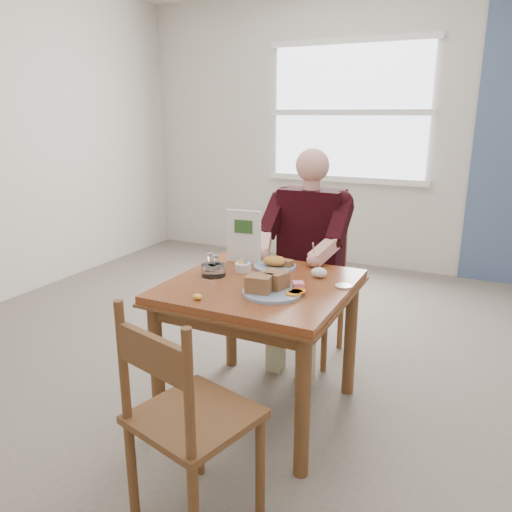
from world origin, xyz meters
The scene contains 16 objects.
floor centered at (0.00, 0.00, 0.00)m, with size 6.00×6.00×0.00m, color #605A4E.
wall_back centered at (0.00, 3.00, 1.40)m, with size 5.50×5.50×0.00m, color beige.
lemon_wedge centered at (-0.16, -0.35, 0.76)m, with size 0.05×0.03×0.03m, color yellow.
napkin centered at (0.25, 0.21, 0.78)m, with size 0.09×0.07×0.05m, color white.
metal_dish centered at (0.41, 0.11, 0.76)m, with size 0.08×0.08×0.01m, color silver.
window centered at (-0.40, 2.97, 1.60)m, with size 1.72×0.04×1.42m.
table centered at (0.00, 0.00, 0.64)m, with size 0.92×0.92×0.75m.
chair_far centered at (0.00, 0.80, 0.48)m, with size 0.42×0.42×0.95m.
chair_near centered at (0.09, -0.85, 0.48)m, with size 0.51×0.51×0.95m.
diner centered at (0.00, 0.71, 0.81)m, with size 0.53×0.56×1.39m.
near_plate centered at (0.12, -0.13, 0.79)m, with size 0.31×0.29×0.10m.
far_plate centered at (-0.03, 0.27, 0.77)m, with size 0.26×0.26×0.07m.
caddy centered at (-0.17, 0.13, 0.77)m, with size 0.11×0.11×0.07m.
shakers centered at (-0.34, 0.10, 0.79)m, with size 0.09×0.06×0.08m.
creamer centered at (-0.27, -0.01, 0.78)m, with size 0.17×0.17×0.06m.
menu centered at (-0.24, 0.28, 0.91)m, with size 0.21×0.04×0.31m.
Camera 1 is at (1.04, -2.21, 1.59)m, focal length 35.00 mm.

